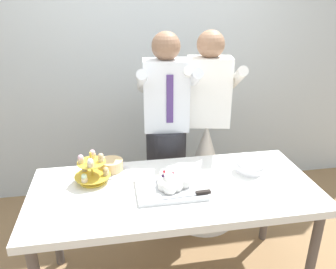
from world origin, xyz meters
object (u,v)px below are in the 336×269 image
object	(u,v)px
cupcake_stand	(92,170)
dessert_table	(175,197)
person_bride	(205,161)
main_cake_tray	(171,184)
plate_stack	(250,165)
round_cake	(111,166)
person_groom	(166,149)

from	to	relation	value
cupcake_stand	dessert_table	bearing A→B (deg)	-17.35
cupcake_stand	person_bride	xyz separation A→B (m)	(0.91, 0.52, -0.28)
main_cake_tray	plate_stack	bearing A→B (deg)	14.08
cupcake_stand	plate_stack	bearing A→B (deg)	-2.22
main_cake_tray	round_cake	distance (m)	0.47
round_cake	dessert_table	bearing A→B (deg)	-35.92
round_cake	person_groom	xyz separation A→B (m)	(0.44, 0.36, -0.06)
main_cake_tray	round_cake	size ratio (longest dim) A/B	1.81
main_cake_tray	person_groom	distance (m)	0.67
person_bride	dessert_table	bearing A→B (deg)	-120.45
main_cake_tray	round_cake	world-z (taller)	main_cake_tray
main_cake_tray	person_bride	world-z (taller)	person_bride
person_groom	person_bride	world-z (taller)	same
cupcake_stand	round_cake	size ratio (longest dim) A/B	0.96
dessert_table	person_bride	bearing A→B (deg)	59.55
person_groom	dessert_table	bearing A→B (deg)	-94.78
plate_stack	cupcake_stand	bearing A→B (deg)	177.78
plate_stack	person_bride	xyz separation A→B (m)	(-0.15, 0.56, -0.24)
main_cake_tray	person_bride	bearing A→B (deg)	58.82
dessert_table	cupcake_stand	world-z (taller)	cupcake_stand
plate_stack	round_cake	distance (m)	0.95
cupcake_stand	main_cake_tray	xyz separation A→B (m)	(0.48, -0.18, -0.04)
dessert_table	cupcake_stand	bearing A→B (deg)	162.65
plate_stack	person_groom	distance (m)	0.72
person_bride	person_groom	bearing A→B (deg)	-173.14
cupcake_stand	plate_stack	world-z (taller)	cupcake_stand
plate_stack	round_cake	bearing A→B (deg)	170.14
main_cake_tray	plate_stack	size ratio (longest dim) A/B	2.24
plate_stack	person_groom	xyz separation A→B (m)	(-0.49, 0.52, -0.08)
cupcake_stand	person_groom	xyz separation A→B (m)	(0.56, 0.48, -0.11)
dessert_table	round_cake	distance (m)	0.49
cupcake_stand	round_cake	world-z (taller)	cupcake_stand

